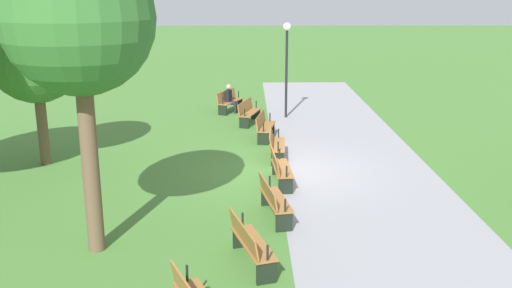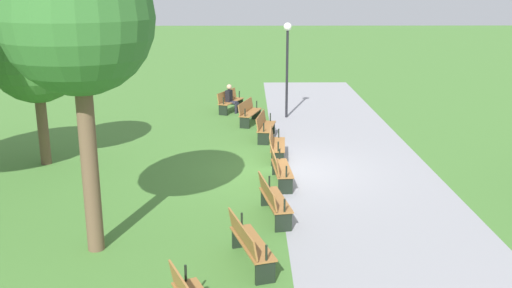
{
  "view_description": "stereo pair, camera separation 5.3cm",
  "coord_description": "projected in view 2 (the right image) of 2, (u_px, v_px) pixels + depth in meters",
  "views": [
    {
      "loc": [
        15.79,
        -0.96,
        5.23
      ],
      "look_at": [
        -0.0,
        -0.72,
        0.8
      ],
      "focal_mm": 40.06,
      "sensor_mm": 36.0,
      "label": 1
    },
    {
      "loc": [
        15.79,
        -0.91,
        5.23
      ],
      "look_at": [
        -0.0,
        -0.72,
        0.8
      ],
      "focal_mm": 40.06,
      "sensor_mm": 36.0,
      "label": 2
    }
  ],
  "objects": [
    {
      "name": "person_seated",
      "position": [
        231.0,
        98.0,
        23.93
      ],
      "size": [
        0.49,
        0.59,
        1.2
      ],
      "rotation": [
        0.0,
        0.0,
        -0.42
      ],
      "color": "black",
      "rests_on": "ground"
    },
    {
      "name": "bench_0",
      "position": [
        230.0,
        101.0,
        24.18
      ],
      "size": [
        1.73,
        1.11,
        0.89
      ],
      "rotation": [
        0.0,
        0.0,
        -0.42
      ],
      "color": "#996633",
      "rests_on": "ground"
    },
    {
      "name": "bench_5",
      "position": [
        273.0,
        199.0,
        13.12
      ],
      "size": [
        1.74,
        0.76,
        0.89
      ],
      "rotation": [
        0.0,
        0.0,
        0.18
      ],
      "color": "#996633",
      "rests_on": "ground"
    },
    {
      "name": "bench_3",
      "position": [
        276.0,
        144.0,
        17.63
      ],
      "size": [
        1.71,
        0.57,
        0.89
      ],
      "rotation": [
        0.0,
        0.0,
        -0.06
      ],
      "color": "#996633",
      "rests_on": "ground"
    },
    {
      "name": "tree_2",
      "position": [
        78.0,
        21.0,
        10.45
      ],
      "size": [
        2.85,
        2.85,
        6.05
      ],
      "color": "brown",
      "rests_on": "ground"
    },
    {
      "name": "bench_1",
      "position": [
        249.0,
        112.0,
        22.07
      ],
      "size": [
        1.75,
        0.94,
        0.89
      ],
      "rotation": [
        0.0,
        0.0,
        -0.3
      ],
      "color": "#996633",
      "rests_on": "ground"
    },
    {
      "name": "bench_6",
      "position": [
        249.0,
        242.0,
        10.91
      ],
      "size": [
        1.75,
        0.94,
        0.89
      ],
      "rotation": [
        0.0,
        0.0,
        0.3
      ],
      "color": "#996633",
      "rests_on": "ground"
    },
    {
      "name": "lamp_post",
      "position": [
        287.0,
        52.0,
        22.53
      ],
      "size": [
        0.32,
        0.32,
        3.79
      ],
      "color": "black",
      "rests_on": "ground"
    },
    {
      "name": "bench_2",
      "position": [
        265.0,
        126.0,
        19.87
      ],
      "size": [
        1.74,
        0.76,
        0.89
      ],
      "rotation": [
        0.0,
        0.0,
        -0.18
      ],
      "color": "#996633",
      "rests_on": "ground"
    },
    {
      "name": "ground_plane",
      "position": [
        281.0,
        170.0,
        16.63
      ],
      "size": [
        120.0,
        120.0,
        0.0
      ],
      "primitive_type": "plane",
      "color": "#477A33"
    },
    {
      "name": "bench_4",
      "position": [
        280.0,
        167.0,
        15.37
      ],
      "size": [
        1.71,
        0.57,
        0.89
      ],
      "rotation": [
        0.0,
        0.0,
        0.06
      ],
      "color": "#996633",
      "rests_on": "ground"
    },
    {
      "name": "tree_3",
      "position": [
        36.0,
        57.0,
        16.38
      ],
      "size": [
        2.71,
        2.71,
        4.6
      ],
      "color": "brown",
      "rests_on": "ground"
    },
    {
      "name": "path_paving",
      "position": [
        354.0,
        170.0,
        16.65
      ],
      "size": [
        30.76,
        4.55,
        0.01
      ],
      "primitive_type": "cube",
      "color": "#939399",
      "rests_on": "ground"
    }
  ]
}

